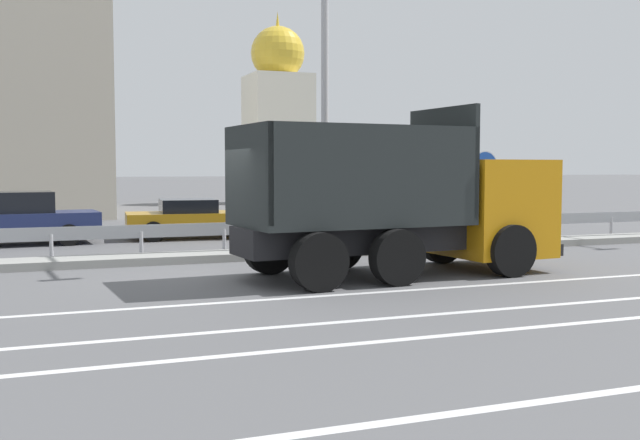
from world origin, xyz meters
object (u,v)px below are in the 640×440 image
Objects in this scene: parked_car_4 at (11,219)px; median_road_sign at (484,196)px; parked_car_5 at (191,218)px; church_tower at (278,118)px; street_lamp_2 at (329,61)px; dump_truck at (427,213)px.

median_road_sign is at bearing -118.02° from parked_car_4.
church_tower is (9.51, 20.77, 4.53)m from parked_car_5.
street_lamp_2 reaches higher than median_road_sign.
church_tower is (14.57, 21.01, 4.42)m from parked_car_4.
parked_car_5 is at bearing 112.31° from street_lamp_2.
parked_car_4 is 5.07m from parked_car_5.
church_tower reaches higher than median_road_sign.
parked_car_5 is (-3.02, 9.18, -0.59)m from dump_truck.
dump_truck reaches higher than parked_car_5.
street_lamp_2 is at bearing -172.44° from dump_truck.
street_lamp_2 is (-0.73, 3.59, 3.50)m from dump_truck.
dump_truck is 0.58× the size of church_tower.
median_road_sign is 0.23× the size of church_tower.
street_lamp_2 is 27.33m from church_tower.
street_lamp_2 reaches higher than parked_car_4.
median_road_sign is 8.81m from parked_car_5.
parked_car_5 is at bearing 140.73° from median_road_sign.
parked_car_5 is (-2.29, 5.59, -4.09)m from street_lamp_2.
parked_car_4 is at bearing 143.98° from street_lamp_2.
church_tower is at bearing 163.90° from dump_truck.
median_road_sign reaches higher than parked_car_4.
dump_truck is 9.68m from parked_car_5.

